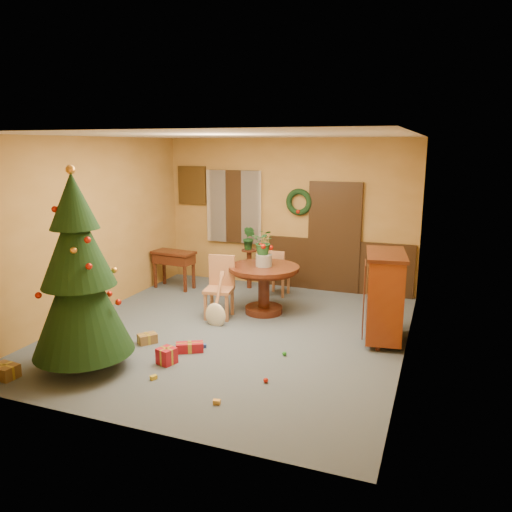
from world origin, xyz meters
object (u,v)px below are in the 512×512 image
at_px(sideboard, 384,294).
at_px(christmas_tree, 79,276).
at_px(dining_table, 264,280).
at_px(writing_desk, 174,260).
at_px(chair_near, 220,284).

bearing_deg(sideboard, christmas_tree, -146.11).
xyz_separation_m(dining_table, sideboard, (2.01, -0.54, 0.13)).
bearing_deg(sideboard, dining_table, 165.08).
bearing_deg(writing_desk, chair_near, -37.42).
xyz_separation_m(christmas_tree, sideboard, (3.39, 2.28, -0.51)).
distance_m(dining_table, chair_near, 0.74).
relative_size(chair_near, christmas_tree, 0.40).
relative_size(chair_near, writing_desk, 1.16).
relative_size(christmas_tree, writing_desk, 2.92).
xyz_separation_m(dining_table, christmas_tree, (-1.38, -2.81, 0.64)).
xyz_separation_m(chair_near, christmas_tree, (-0.77, -2.41, 0.67)).
height_order(dining_table, christmas_tree, christmas_tree).
relative_size(dining_table, writing_desk, 1.35).
relative_size(christmas_tree, sideboard, 1.96).
distance_m(chair_near, christmas_tree, 2.61).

